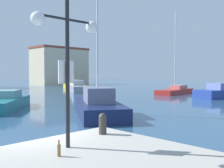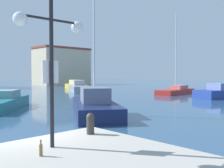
# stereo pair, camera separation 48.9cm
# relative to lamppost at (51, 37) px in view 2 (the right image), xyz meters

# --- Properties ---
(water) EXTENTS (160.00, 160.00, 0.00)m
(water) POSITION_rel_lamppost_xyz_m (15.18, 22.05, -3.61)
(water) COLOR #2D5175
(water) RESTS_ON ground
(lamppost) EXTENTS (1.88, 0.32, 4.29)m
(lamppost) POSITION_rel_lamppost_xyz_m (0.00, 0.00, 0.00)
(lamppost) COLOR black
(lamppost) RESTS_ON pier_quay
(bottle) EXTENTS (0.08, 0.08, 0.36)m
(bottle) POSITION_rel_lamppost_xyz_m (-0.55, -0.45, -2.55)
(bottle) COLOR olive
(bottle) RESTS_ON pier_quay
(mooring_bollard) EXTENTS (0.24, 0.24, 0.64)m
(mooring_bollard) POSITION_rel_lamppost_xyz_m (1.56, 0.43, -2.35)
(mooring_bollard) COLOR #38332D
(mooring_bollard) RESTS_ON pier_quay
(sailboat_navy_distant_east) EXTENTS (6.57, 8.16, 9.94)m
(sailboat_navy_distant_east) POSITION_rel_lamppost_xyz_m (7.76, 7.65, -2.96)
(sailboat_navy_distant_east) COLOR #19234C
(sailboat_navy_distant_east) RESTS_ON water
(sailboat_red_outer_mooring) EXTENTS (7.75, 3.17, 11.13)m
(sailboat_red_outer_mooring) POSITION_rel_lamppost_xyz_m (27.56, 13.94, -3.14)
(sailboat_red_outer_mooring) COLOR #B22823
(sailboat_red_outer_mooring) RESTS_ON water
(motorboat_grey_center_channel) EXTENTS (6.46, 8.87, 1.73)m
(motorboat_grey_center_channel) POSITION_rel_lamppost_xyz_m (21.03, 27.22, -3.03)
(motorboat_grey_center_channel) COLOR gray
(motorboat_grey_center_channel) RESTS_ON water
(motorboat_yellow_mid_harbor) EXTENTS (3.38, 6.31, 1.63)m
(motorboat_yellow_mid_harbor) POSITION_rel_lamppost_xyz_m (24.71, 33.23, -3.02)
(motorboat_yellow_mid_harbor) COLOR gold
(motorboat_yellow_mid_harbor) RESTS_ON water
(motorboat_blue_behind_lamppost) EXTENTS (8.20, 4.03, 1.69)m
(motorboat_blue_behind_lamppost) POSITION_rel_lamppost_xyz_m (26.54, 7.05, -3.00)
(motorboat_blue_behind_lamppost) COLOR #233D93
(motorboat_blue_behind_lamppost) RESTS_ON water
(motorboat_teal_far_right) EXTENTS (6.48, 7.12, 1.42)m
(motorboat_teal_far_right) POSITION_rel_lamppost_xyz_m (4.45, 14.85, -3.09)
(motorboat_teal_far_right) COLOR #1E707A
(motorboat_teal_far_right) RESTS_ON water
(waterfront_apartments) EXTENTS (13.41, 7.47, 9.40)m
(waterfront_apartments) POSITION_rel_lamppost_xyz_m (33.86, 51.67, 1.10)
(waterfront_apartments) COLOR beige
(waterfront_apartments) RESTS_ON ground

